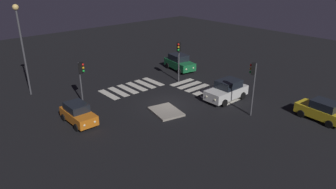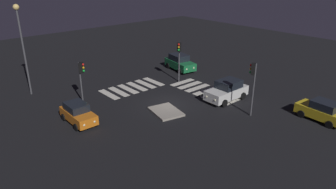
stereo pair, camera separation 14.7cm
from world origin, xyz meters
The scene contains 12 objects.
ground_plane centered at (0.00, 0.00, 0.00)m, with size 80.00×80.00×0.00m, color black.
traffic_island centered at (-1.19, 1.29, 0.09)m, with size 3.36×2.80×0.18m.
car_orange centered at (2.13, 7.93, 0.81)m, with size 3.83×1.82×1.66m.
car_white centered at (-2.88, -4.98, 0.95)m, with size 2.17×4.51×1.94m.
car_green centered at (6.99, -8.07, 0.95)m, with size 4.62×2.64×1.92m.
car_yellow centered at (-10.84, -7.51, 0.85)m, with size 4.08×2.10×1.73m.
traffic_light_north centered at (5.57, 5.65, 2.98)m, with size 0.54×0.54×3.92m.
traffic_light_south centered at (-6.34, -3.76, 3.54)m, with size 0.53×0.54×4.67m.
traffic_light_east centered at (3.84, -4.94, 3.39)m, with size 0.54×0.53×4.48m.
street_lamp centered at (11.04, 8.70, 5.89)m, with size 0.56×0.56×8.81m.
crosswalk_near centered at (0.00, -5.15, 0.01)m, with size 7.60×3.20×0.02m.
crosswalk_side centered at (5.75, 0.00, 0.01)m, with size 3.20×6.45×0.02m.
Camera 1 is at (-19.98, 17.69, 11.95)m, focal length 33.45 mm.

